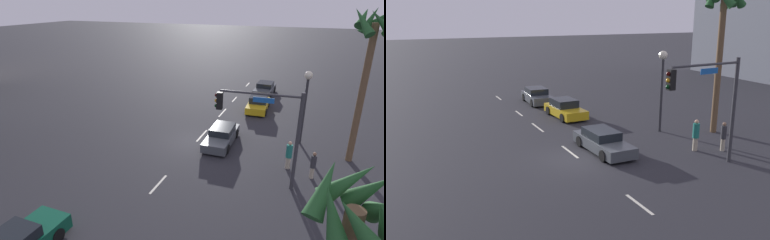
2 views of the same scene
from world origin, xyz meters
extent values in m
plane|color=#28282D|center=(0.00, 0.00, 0.00)|extent=(220.00, 220.00, 0.00)
cube|color=silver|center=(-18.00, 0.00, 0.01)|extent=(1.94, 0.14, 0.01)
cube|color=silver|center=(-11.35, 0.00, 0.01)|extent=(1.85, 0.14, 0.01)
cube|color=silver|center=(-6.85, 0.00, 0.01)|extent=(2.39, 0.14, 0.01)
cube|color=silver|center=(-1.20, 0.00, 0.01)|extent=(2.32, 0.14, 0.01)
cube|color=silver|center=(6.13, 0.00, 0.01)|extent=(2.05, 0.14, 0.01)
cube|color=#474C51|center=(-14.48, 2.60, 0.48)|extent=(4.31, 1.97, 0.65)
cube|color=black|center=(-14.73, 2.61, 1.05)|extent=(2.09, 1.67, 0.49)
cylinder|color=black|center=(-13.13, 3.40, 0.32)|extent=(0.65, 0.24, 0.64)
cylinder|color=black|center=(-13.20, 1.69, 0.32)|extent=(0.65, 0.24, 0.64)
cylinder|color=black|center=(-15.76, 3.50, 0.32)|extent=(0.65, 0.24, 0.64)
cylinder|color=black|center=(-15.82, 1.79, 0.32)|extent=(0.65, 0.24, 0.64)
cube|color=gold|center=(-8.81, 2.90, 0.47)|extent=(4.29, 1.98, 0.62)
cube|color=black|center=(-9.06, 2.89, 1.06)|extent=(2.09, 1.67, 0.57)
cylinder|color=black|center=(-7.54, 3.81, 0.32)|extent=(0.65, 0.25, 0.64)
cylinder|color=black|center=(-7.46, 2.12, 0.32)|extent=(0.65, 0.25, 0.64)
cylinder|color=black|center=(-10.15, 3.69, 0.32)|extent=(0.65, 0.25, 0.64)
cylinder|color=black|center=(-10.07, 2.00, 0.32)|extent=(0.65, 0.25, 0.64)
cube|color=#474C51|center=(-0.46, 1.77, 0.46)|extent=(4.65, 1.82, 0.60)
cube|color=black|center=(-0.74, 1.77, 1.00)|extent=(2.25, 1.55, 0.49)
cylinder|color=black|center=(0.95, 2.61, 0.32)|extent=(0.64, 0.23, 0.64)
cylinder|color=black|center=(0.98, 1.00, 0.32)|extent=(0.64, 0.23, 0.64)
cylinder|color=black|center=(-1.91, 2.54, 0.32)|extent=(0.64, 0.23, 0.64)
cylinder|color=black|center=(-1.87, 0.93, 0.32)|extent=(0.64, 0.23, 0.64)
cylinder|color=#38383D|center=(3.75, 7.10, 2.77)|extent=(0.20, 0.20, 5.55)
cylinder|color=#38383D|center=(3.88, 4.98, 5.30)|extent=(0.39, 4.25, 0.12)
cube|color=black|center=(4.02, 2.85, 4.72)|extent=(0.34, 0.34, 0.95)
sphere|color=#360503|center=(4.03, 2.68, 5.02)|extent=(0.20, 0.20, 0.20)
sphere|color=orange|center=(4.03, 2.68, 4.72)|extent=(0.20, 0.20, 0.20)
sphere|color=black|center=(4.03, 2.68, 4.42)|extent=(0.20, 0.20, 0.20)
cube|color=#1959B2|center=(3.87, 5.19, 4.98)|extent=(0.11, 1.10, 0.28)
cylinder|color=#2D2D33|center=(-2.63, 7.14, 2.39)|extent=(0.18, 0.18, 4.78)
sphere|color=#F2EACC|center=(-2.63, 7.14, 5.06)|extent=(0.56, 0.56, 0.56)
cylinder|color=#B2A58C|center=(2.19, 8.10, 0.35)|extent=(0.24, 0.24, 0.71)
cylinder|color=#333338|center=(2.19, 8.10, 1.09)|extent=(0.32, 0.32, 0.77)
sphere|color=#8C664C|center=(2.19, 8.10, 1.58)|extent=(0.21, 0.21, 0.21)
cylinder|color=#B2A58C|center=(1.52, 6.67, 0.38)|extent=(0.38, 0.38, 0.77)
cylinder|color=#1E7266|center=(1.52, 6.67, 1.19)|extent=(0.51, 0.51, 0.84)
sphere|color=tan|center=(1.52, 6.67, 1.72)|extent=(0.23, 0.23, 0.23)
cylinder|color=brown|center=(-1.04, 10.31, 4.33)|extent=(0.40, 0.40, 8.66)
camera|label=1|loc=(19.66, 7.42, 9.87)|focal=29.21mm
camera|label=2|loc=(19.55, -8.85, 7.78)|focal=39.02mm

